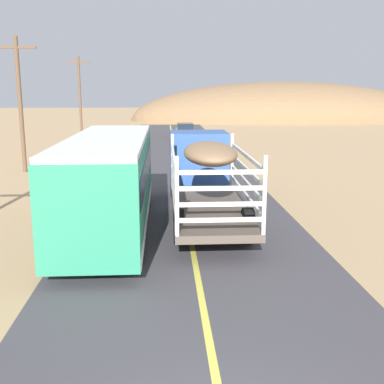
# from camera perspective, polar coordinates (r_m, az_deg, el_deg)

# --- Properties ---
(livestock_truck) EXTENTS (2.53, 9.70, 3.02)m
(livestock_truck) POSITION_cam_1_polar(r_m,az_deg,el_deg) (19.18, 1.23, 3.27)
(livestock_truck) COLOR #3359A5
(livestock_truck) RESTS_ON road_surface
(bus) EXTENTS (2.54, 10.00, 3.21)m
(bus) POSITION_cam_1_polar(r_m,az_deg,el_deg) (16.33, -9.81, 1.35)
(bus) COLOR #2D8C66
(bus) RESTS_ON road_surface
(car_far) EXTENTS (1.80, 4.40, 1.46)m
(car_far) POSITION_cam_1_polar(r_m,az_deg,el_deg) (47.01, -0.83, 7.24)
(car_far) COLOR #8C7259
(car_far) RESTS_ON road_surface
(power_pole_mid) EXTENTS (2.20, 0.24, 7.62)m
(power_pole_mid) POSITION_cam_1_polar(r_m,az_deg,el_deg) (29.33, -19.82, 10.20)
(power_pole_mid) COLOR brown
(power_pole_mid) RESTS_ON ground
(power_pole_far) EXTENTS (2.20, 0.24, 7.83)m
(power_pole_far) POSITION_cam_1_polar(r_m,az_deg,el_deg) (48.76, -13.23, 11.24)
(power_pole_far) COLOR brown
(power_pole_far) RESTS_ON ground
(distant_hill) EXTENTS (47.54, 22.01, 11.67)m
(distant_hill) POSITION_cam_1_polar(r_m,az_deg,el_deg) (76.83, 10.91, 8.45)
(distant_hill) COLOR olive
(distant_hill) RESTS_ON ground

